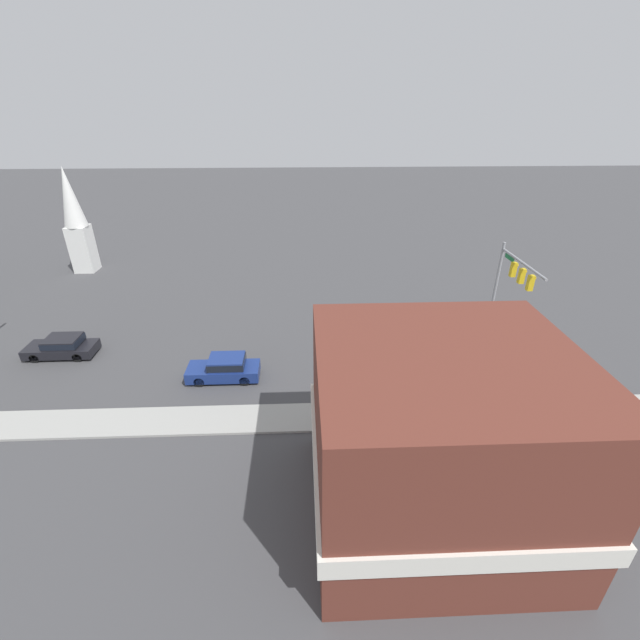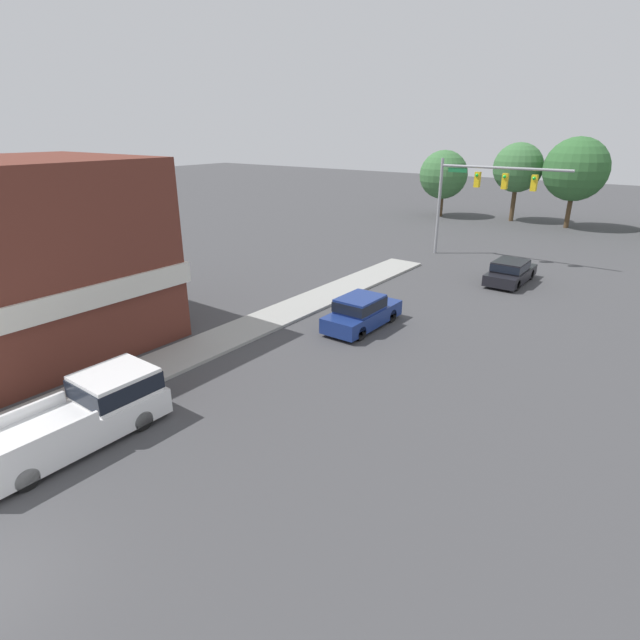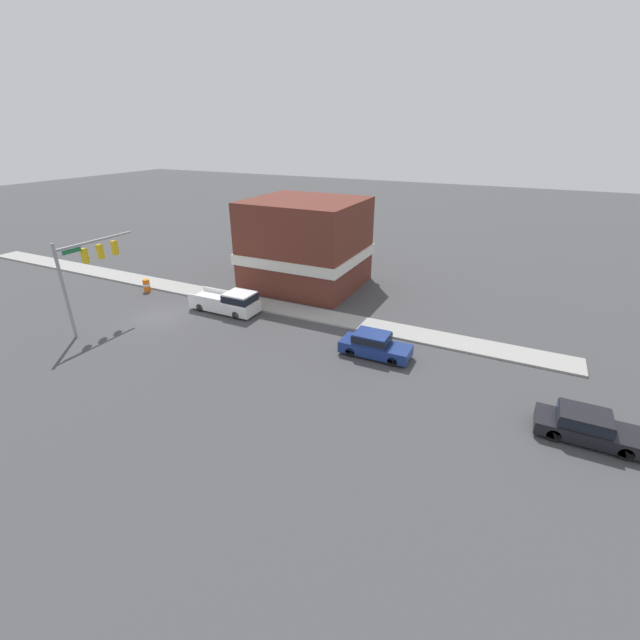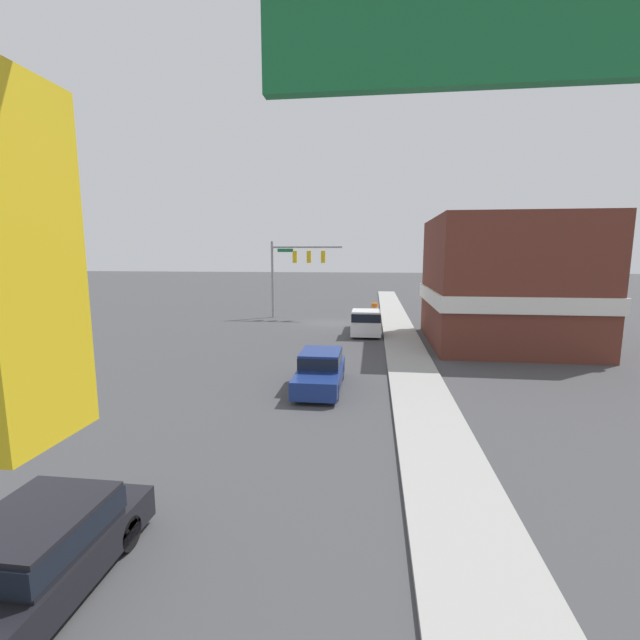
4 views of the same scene
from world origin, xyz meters
name	(u,v)px [view 2 (image 2 of 4)]	position (x,y,z in m)	size (l,w,h in m)	color
far_signal_assembly	(482,186)	(-2.22, 34.00, 5.25)	(9.02, 0.49, 7.05)	gray
car_lead	(362,311)	(-1.52, 17.45, 0.83)	(1.82, 4.60, 1.60)	black
car_oncoming	(510,271)	(1.84, 29.38, 0.76)	(1.93, 4.69, 1.45)	black
pickup_truck_parked	(87,412)	(-3.27, 4.54, 0.91)	(2.05, 5.77, 1.85)	black
corner_brick_building	(20,260)	(-11.93, 6.96, 3.88)	(9.37, 10.12, 7.96)	brown
backdrop_tree_left_far	(443,175)	(-12.37, 50.53, 4.42)	(5.06, 5.06, 6.96)	#4C3823
backdrop_tree_left_mid	(518,168)	(-5.20, 52.30, 5.35)	(4.88, 4.88, 7.81)	#4C3823
backdrop_tree_center	(576,169)	(0.32, 51.57, 5.48)	(5.85, 5.85, 8.41)	#4C3823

